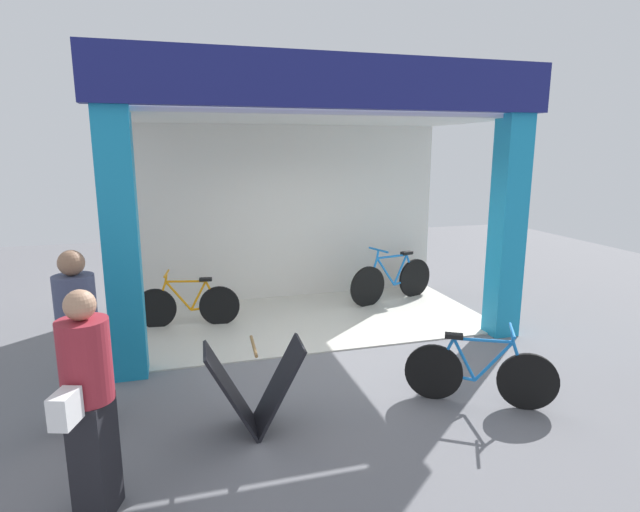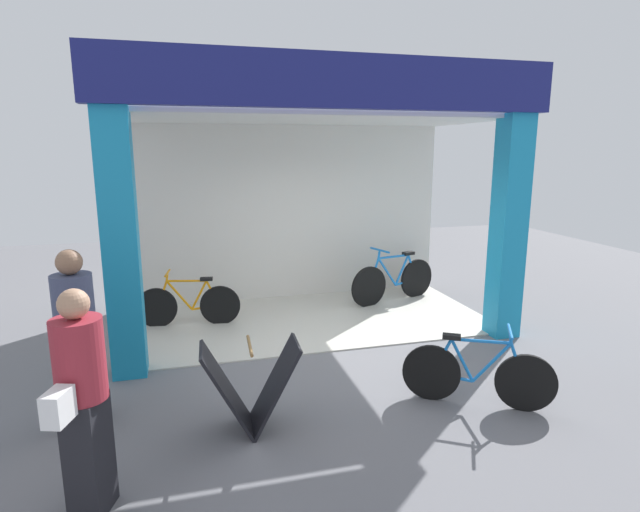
% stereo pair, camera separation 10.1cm
% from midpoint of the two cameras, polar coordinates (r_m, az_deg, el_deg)
% --- Properties ---
extents(ground_plane, '(18.77, 18.77, 0.00)m').
position_cam_midpoint_polar(ground_plane, '(6.83, 1.94, -10.64)').
color(ground_plane, slate).
rests_on(ground_plane, ground).
extents(shop_facade, '(5.59, 3.01, 3.68)m').
position_cam_midpoint_polar(shop_facade, '(7.74, -1.16, 7.26)').
color(shop_facade, beige).
rests_on(shop_facade, ground).
extents(bicycle_inside_0, '(1.70, 0.61, 0.97)m').
position_cam_midpoint_polar(bicycle_inside_0, '(8.93, 8.54, -2.68)').
color(bicycle_inside_0, black).
rests_on(bicycle_inside_0, ground).
extents(bicycle_inside_1, '(1.52, 0.42, 0.84)m').
position_cam_midpoint_polar(bicycle_inside_1, '(7.90, -14.04, -5.24)').
color(bicycle_inside_1, black).
rests_on(bicycle_inside_1, ground).
extents(bicycle_parked_0, '(1.35, 0.81, 0.85)m').
position_cam_midpoint_polar(bicycle_parked_0, '(5.65, 17.60, -12.46)').
color(bicycle_parked_0, black).
rests_on(bicycle_parked_0, ground).
extents(sandwich_board_sign, '(0.93, 0.54, 0.86)m').
position_cam_midpoint_polar(sandwich_board_sign, '(4.97, -7.10, -14.32)').
color(sandwich_board_sign, black).
rests_on(sandwich_board_sign, ground).
extents(pedestrian_0, '(0.49, 0.61, 1.72)m').
position_cam_midpoint_polar(pedestrian_0, '(5.35, -24.96, -8.03)').
color(pedestrian_0, black).
rests_on(pedestrian_0, ground).
extents(pedestrian_1, '(0.44, 0.63, 1.69)m').
position_cam_midpoint_polar(pedestrian_1, '(4.07, -24.27, -14.49)').
color(pedestrian_1, black).
rests_on(pedestrian_1, ground).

